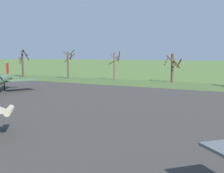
% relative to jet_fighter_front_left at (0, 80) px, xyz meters
% --- Properties ---
extents(asphalt_apron, '(80.91, 46.16, 0.05)m').
position_rel_jet_fighter_front_left_xyz_m(asphalt_apron, '(14.58, -6.53, -1.84)').
color(asphalt_apron, '#383533').
rests_on(asphalt_apron, ground).
extents(grass_verge_strip, '(140.91, 12.00, 0.06)m').
position_rel_jet_fighter_front_left_xyz_m(grass_verge_strip, '(14.58, 22.55, -1.83)').
color(grass_verge_strip, '#435B2D').
rests_on(grass_verge_strip, ground).
extents(jet_fighter_front_left, '(10.31, 11.73, 4.23)m').
position_rel_jet_fighter_front_left_xyz_m(jet_fighter_front_left, '(0.00, 0.00, 0.00)').
color(jet_fighter_front_left, '#4C6B47').
rests_on(jet_fighter_front_left, ground).
extents(bare_tree_far_left, '(2.49, 2.47, 6.95)m').
position_rel_jet_fighter_front_left_xyz_m(bare_tree_far_left, '(-19.83, 23.17, 1.93)').
color(bare_tree_far_left, '#42382D').
rests_on(bare_tree_far_left, ground).
extents(bare_tree_left_of_center, '(2.46, 2.15, 6.81)m').
position_rel_jet_fighter_front_left_xyz_m(bare_tree_left_of_center, '(-6.41, 24.44, 1.87)').
color(bare_tree_left_of_center, brown).
rests_on(bare_tree_left_of_center, ground).
extents(bare_tree_center, '(3.63, 2.64, 6.50)m').
position_rel_jet_fighter_front_left_xyz_m(bare_tree_center, '(4.21, 27.50, 1.72)').
color(bare_tree_center, brown).
rests_on(bare_tree_center, ground).
extents(bare_tree_right_of_center, '(3.55, 3.54, 5.81)m').
position_rel_jet_fighter_front_left_xyz_m(bare_tree_right_of_center, '(17.26, 28.03, 1.40)').
color(bare_tree_right_of_center, brown).
rests_on(bare_tree_right_of_center, ground).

